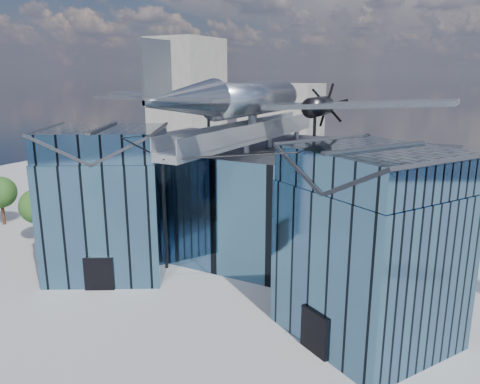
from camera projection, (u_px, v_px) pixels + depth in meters
The scene contains 5 objects.
ground_plane at pixel (227, 290), 35.13m from camera, with size 120.00×120.00×0.00m, color gray.
museum at pixel (262, 201), 38.71m from camera, with size 32.88×24.50×17.60m.
bg_towers at pixel (393, 111), 74.91m from camera, with size 77.00×24.50×26.00m.
tree_plaza_w at pixel (37, 206), 44.51m from camera, with size 3.50×3.50×5.25m.
tree_side_w at pixel (0, 192), 49.66m from camera, with size 3.82×3.82×5.25m.
Camera 1 is at (16.32, -27.80, 15.84)m, focal length 35.00 mm.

